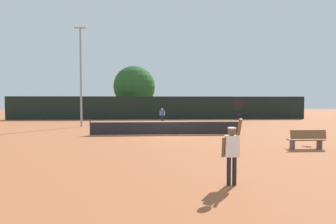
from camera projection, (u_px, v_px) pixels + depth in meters
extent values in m
plane|color=#9E5633|center=(166.00, 135.00, 18.96)|extent=(120.00, 120.00, 0.00)
cube|color=#232328|center=(166.00, 128.00, 18.94)|extent=(10.48, 0.03, 0.91)
cube|color=white|center=(166.00, 122.00, 18.92)|extent=(10.48, 0.04, 0.06)
cylinder|color=#333338|center=(90.00, 128.00, 18.63)|extent=(0.08, 0.08, 1.07)
cylinder|color=#333338|center=(239.00, 127.00, 19.25)|extent=(0.08, 0.08, 1.07)
cube|color=black|center=(159.00, 108.00, 35.32)|extent=(39.19, 0.12, 2.99)
cube|color=white|center=(232.00, 146.00, 7.55)|extent=(0.38, 0.22, 0.60)
sphere|color=brown|center=(232.00, 132.00, 7.54)|extent=(0.23, 0.23, 0.23)
cylinder|color=white|center=(232.00, 128.00, 7.53)|extent=(0.24, 0.24, 0.04)
cylinder|color=black|center=(229.00, 171.00, 7.58)|extent=(0.12, 0.12, 0.81)
cylinder|color=black|center=(234.00, 171.00, 7.59)|extent=(0.12, 0.12, 0.81)
cylinder|color=brown|center=(223.00, 147.00, 7.54)|extent=(0.09, 0.17, 0.57)
cylinder|color=brown|center=(239.00, 128.00, 7.63)|extent=(0.09, 0.32, 0.55)
cylinder|color=black|center=(239.00, 114.00, 7.67)|extent=(0.04, 0.11, 0.28)
ellipsoid|color=black|center=(238.00, 104.00, 7.72)|extent=(0.30, 0.13, 0.36)
cube|color=blue|center=(162.00, 113.00, 30.22)|extent=(0.38, 0.22, 0.57)
sphere|color=beige|center=(162.00, 109.00, 30.21)|extent=(0.22, 0.22, 0.22)
cylinder|color=white|center=(162.00, 109.00, 30.21)|extent=(0.23, 0.23, 0.04)
cylinder|color=black|center=(162.00, 119.00, 30.25)|extent=(0.12, 0.12, 0.77)
cylinder|color=black|center=(163.00, 119.00, 30.26)|extent=(0.12, 0.12, 0.77)
cylinder|color=beige|center=(160.00, 113.00, 30.21)|extent=(0.09, 0.17, 0.54)
cylinder|color=beige|center=(164.00, 113.00, 30.24)|extent=(0.09, 0.15, 0.54)
sphere|color=#CCE033|center=(144.00, 132.00, 20.52)|extent=(0.07, 0.07, 0.07)
cylinder|color=black|center=(309.00, 147.00, 13.85)|extent=(0.28, 0.04, 0.04)
ellipsoid|color=red|center=(305.00, 146.00, 14.17)|extent=(0.28, 0.36, 0.04)
cube|color=brown|center=(306.00, 140.00, 13.40)|extent=(1.80, 0.40, 0.06)
cube|color=brown|center=(308.00, 135.00, 13.21)|extent=(1.80, 0.12, 0.44)
cube|color=#4C4C51|center=(292.00, 144.00, 13.37)|extent=(0.08, 0.36, 0.45)
cube|color=#4C4C51|center=(319.00, 144.00, 13.46)|extent=(0.08, 0.36, 0.45)
cylinder|color=gray|center=(81.00, 78.00, 24.94)|extent=(0.18, 0.18, 9.06)
cube|color=gray|center=(80.00, 28.00, 24.75)|extent=(1.10, 0.10, 0.10)
sphere|color=#F2EDCC|center=(75.00, 26.00, 24.72)|extent=(0.28, 0.28, 0.28)
sphere|color=#F2EDCC|center=(85.00, 26.00, 24.78)|extent=(0.28, 0.28, 0.28)
cylinder|color=brown|center=(134.00, 110.00, 40.56)|extent=(0.56, 0.56, 2.21)
sphere|color=#235123|center=(134.00, 87.00, 40.42)|extent=(6.23, 6.23, 6.23)
cube|color=black|center=(137.00, 113.00, 40.92)|extent=(2.21, 4.33, 0.90)
cube|color=#2D333D|center=(137.00, 108.00, 40.59)|extent=(1.86, 2.32, 0.64)
cylinder|color=black|center=(132.00, 114.00, 42.28)|extent=(0.22, 0.60, 0.60)
cylinder|color=black|center=(143.00, 114.00, 42.38)|extent=(0.22, 0.60, 0.60)
cylinder|color=black|center=(131.00, 115.00, 39.49)|extent=(0.22, 0.60, 0.60)
cylinder|color=black|center=(143.00, 115.00, 39.59)|extent=(0.22, 0.60, 0.60)
cube|color=#B7B7BC|center=(203.00, 112.00, 42.45)|extent=(2.25, 4.35, 0.90)
cube|color=#2D333D|center=(203.00, 108.00, 42.12)|extent=(1.88, 2.34, 0.64)
cylinder|color=black|center=(196.00, 114.00, 43.81)|extent=(0.22, 0.60, 0.60)
cylinder|color=black|center=(206.00, 114.00, 43.91)|extent=(0.22, 0.60, 0.60)
cylinder|color=black|center=(199.00, 115.00, 41.02)|extent=(0.22, 0.60, 0.60)
cylinder|color=black|center=(210.00, 115.00, 41.12)|extent=(0.22, 0.60, 0.60)
cube|color=navy|center=(225.00, 113.00, 42.17)|extent=(2.41, 4.40, 0.90)
cube|color=#2D333D|center=(226.00, 108.00, 41.84)|extent=(1.96, 2.40, 0.64)
cylinder|color=black|center=(218.00, 114.00, 43.53)|extent=(0.22, 0.60, 0.60)
cylinder|color=black|center=(228.00, 114.00, 43.63)|extent=(0.22, 0.60, 0.60)
cylinder|color=black|center=(222.00, 115.00, 40.73)|extent=(0.22, 0.60, 0.60)
cylinder|color=black|center=(233.00, 115.00, 40.83)|extent=(0.22, 0.60, 0.60)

